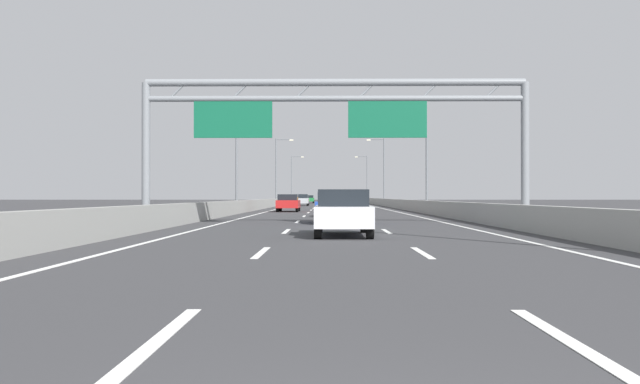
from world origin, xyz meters
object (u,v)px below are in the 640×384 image
Objects in this scene: blue_car at (335,207)px; silver_car at (302,200)px; streetlamp_left_far at (278,167)px; green_car at (309,199)px; streetlamp_left_distant at (293,176)px; streetlamp_right_mid at (424,145)px; streetlamp_right_distant at (366,176)px; sign_gantry at (329,114)px; streetlamp_right_far at (382,167)px; streetlamp_left_mid at (240,145)px; red_car at (288,203)px; orange_car at (330,199)px; black_car at (336,205)px; white_car at (343,213)px.

blue_car is 56.42m from silver_car.
streetlamp_left_far is 2.11× the size of green_car.
streetlamp_left_distant reaches higher than green_car.
streetlamp_right_mid is at bearing 71.77° from blue_car.
streetlamp_right_distant is (0.00, 81.83, 0.00)m from streetlamp_right_mid.
sign_gantry is 3.74× the size of green_car.
blue_car is (7.51, -63.45, -4.63)m from streetlamp_left_far.
streetlamp_left_far and streetlamp_right_distant have the same top height.
streetlamp_right_far is 43.55m from streetlamp_left_distant.
streetlamp_right_distant is at bearing 90.00° from streetlamp_right_far.
streetlamp_left_mid is 2.11× the size of green_car.
streetlamp_left_mid is 83.18m from streetlamp_right_distant.
streetlamp_right_distant is at bearing 90.00° from streetlamp_right_mid.
red_car is (0.18, -65.04, -0.00)m from green_car.
orange_car is (3.87, 2.80, 0.05)m from green_car.
sign_gantry is 66.39m from streetlamp_right_far.
streetlamp_right_mid is 40.92m from streetlamp_right_far.
black_car is 46.50m from silver_car.
streetlamp_left_far is at bearing 110.05° from streetlamp_right_mid.
streetlamp_right_far is 42.23m from red_car.
silver_car is (0.01, -31.68, 0.03)m from green_car.
streetlamp_right_distant is at bearing 85.87° from sign_gantry.
streetlamp_left_mid reaches higher than blue_car.
blue_car is at bearing -81.16° from red_car.
red_car is at bearing -93.12° from orange_car.
black_car is (7.68, -12.57, -4.67)m from streetlamp_left_mid.
green_car is 1.04× the size of orange_car.
white_car is 1.05× the size of orange_car.
streetlamp_left_far is at bearing 98.17° from black_car.
streetlamp_left_mid is 43.55m from streetlamp_right_far.
streetlamp_right_distant is (14.93, 40.92, 0.00)m from streetlamp_left_far.
orange_car reaches higher than black_car.
streetlamp_left_far is 9.32m from silver_car.
red_car is at bearing 106.08° from black_car.
sign_gantry is 25.96m from red_car.
streetlamp_left_mid reaches higher than sign_gantry.
streetlamp_left_mid is at bearing -96.38° from orange_car.
blue_car is (0.29, 2.49, -4.07)m from sign_gantry.
streetlamp_left_mid is at bearing -90.00° from streetlamp_left_far.
sign_gantry is at bearing -87.81° from green_car.
sign_gantry is 8.53m from white_car.
streetlamp_left_distant reaches higher than sign_gantry.
green_car is 78.11m from black_car.
streetlamp_right_far is 2.10× the size of white_car.
silver_car is at bearing 94.83° from black_car.
white_car is (7.64, -73.41, -4.65)m from streetlamp_left_far.
silver_car reaches higher than black_car.
blue_car is at bearing 90.73° from white_car.
sign_gantry is at bearing -92.12° from black_car.
black_car is (-7.25, -12.57, -4.67)m from streetlamp_right_mid.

